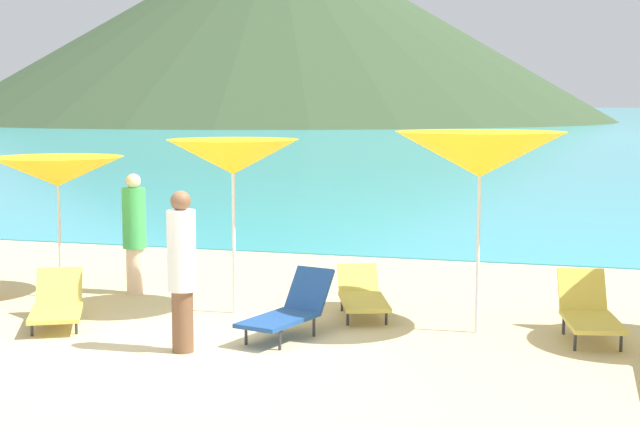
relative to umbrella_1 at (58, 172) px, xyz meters
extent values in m
cube|color=beige|center=(2.98, 7.67, -1.94)|extent=(50.00, 100.00, 0.30)
cube|color=#38B7CC|center=(2.98, 224.66, -1.78)|extent=(650.00, 440.00, 0.02)
cone|color=#384C2D|center=(-38.37, 122.25, 12.24)|extent=(96.10, 96.10, 28.06)
cylinder|color=silver|center=(0.00, 0.00, -0.84)|extent=(0.04, 0.04, 1.90)
cone|color=yellow|center=(0.00, 0.00, 0.00)|extent=(2.05, 2.05, 0.42)
sphere|color=silver|center=(0.00, 0.00, 0.14)|extent=(0.07, 0.07, 0.07)
cylinder|color=silver|center=(2.76, -0.28, -0.71)|extent=(0.05, 0.05, 2.18)
cone|color=yellow|center=(2.76, -0.28, 0.27)|extent=(1.83, 1.83, 0.45)
sphere|color=silver|center=(2.76, -0.28, 0.41)|extent=(0.07, 0.07, 0.07)
cylinder|color=silver|center=(5.96, -0.46, -0.65)|extent=(0.04, 0.04, 2.29)
cone|color=yellow|center=(5.96, -0.46, 0.36)|extent=(2.10, 2.10, 0.54)
sphere|color=silver|center=(5.96, -0.46, 0.52)|extent=(0.07, 0.07, 0.07)
cube|color=#1E478C|center=(3.80, -1.55, -1.54)|extent=(0.79, 1.16, 0.05)
cube|color=#1E478C|center=(3.98, -0.88, -1.30)|extent=(0.59, 0.49, 0.51)
cylinder|color=#333338|center=(3.50, -1.80, -1.68)|extent=(0.04, 0.04, 0.23)
cylinder|color=#333338|center=(3.94, -1.92, -1.68)|extent=(0.04, 0.04, 0.23)
cylinder|color=#333338|center=(3.68, -1.09, -1.68)|extent=(0.04, 0.04, 0.23)
cylinder|color=#333338|center=(4.13, -1.21, -1.68)|extent=(0.04, 0.04, 0.23)
cube|color=#D8BF4C|center=(7.31, -0.64, -1.54)|extent=(0.80, 1.19, 0.05)
cube|color=#D8BF4C|center=(7.17, 0.03, -1.30)|extent=(0.62, 0.43, 0.50)
cylinder|color=#333338|center=(7.13, -1.02, -1.68)|extent=(0.04, 0.04, 0.23)
cylinder|color=#333338|center=(7.62, -0.92, -1.68)|extent=(0.04, 0.04, 0.23)
cylinder|color=#333338|center=(6.98, -0.27, -1.68)|extent=(0.04, 0.04, 0.23)
cylinder|color=#333338|center=(7.47, -0.17, -1.68)|extent=(0.04, 0.04, 0.23)
cube|color=#D8BF4C|center=(4.48, -0.12, -1.57)|extent=(0.94, 1.30, 0.05)
cube|color=#D8BF4C|center=(4.22, 0.59, -1.41)|extent=(0.64, 0.54, 0.36)
cylinder|color=#333338|center=(4.38, -0.55, -1.70)|extent=(0.04, 0.04, 0.20)
cylinder|color=#333338|center=(4.83, -0.39, -1.70)|extent=(0.04, 0.04, 0.20)
cylinder|color=#333338|center=(4.09, 0.22, -1.70)|extent=(0.04, 0.04, 0.20)
cylinder|color=#333338|center=(4.55, 0.39, -1.70)|extent=(0.04, 0.04, 0.20)
cube|color=#D8BF4C|center=(0.98, -1.73, -1.59)|extent=(1.03, 1.23, 0.05)
cube|color=#D8BF4C|center=(0.66, -1.11, -1.39)|extent=(0.67, 0.58, 0.44)
cylinder|color=#333338|center=(0.91, -2.14, -1.71)|extent=(0.04, 0.04, 0.17)
cylinder|color=#333338|center=(1.36, -1.90, -1.71)|extent=(0.04, 0.04, 0.17)
cylinder|color=#333338|center=(0.56, -1.47, -1.71)|extent=(0.04, 0.04, 0.17)
cylinder|color=#333338|center=(1.01, -1.24, -1.71)|extent=(0.04, 0.04, 0.17)
cylinder|color=brown|center=(2.93, -2.29, -1.45)|extent=(0.24, 0.24, 0.69)
cylinder|color=white|center=(2.93, -2.29, -0.65)|extent=(0.32, 0.32, 0.90)
sphere|color=brown|center=(2.93, -2.29, -0.10)|extent=(0.23, 0.23, 0.23)
cylinder|color=beige|center=(0.91, 0.52, -1.46)|extent=(0.26, 0.26, 0.67)
cylinder|color=#3FB259|center=(0.91, 0.52, -0.69)|extent=(0.34, 0.34, 0.87)
sphere|color=beige|center=(0.91, 0.52, -0.16)|extent=(0.22, 0.22, 0.22)
camera|label=1|loc=(7.33, -11.87, 0.98)|focal=53.79mm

